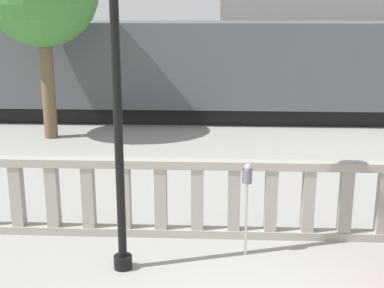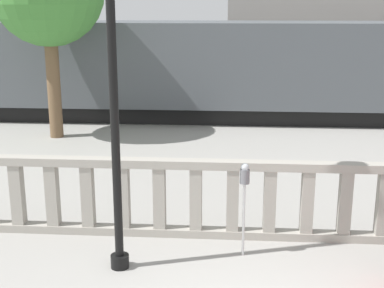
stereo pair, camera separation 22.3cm
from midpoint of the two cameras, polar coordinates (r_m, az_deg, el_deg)
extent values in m
cube|color=#9E998E|center=(9.27, 5.66, -9.45)|extent=(17.86, 0.24, 0.14)
cube|color=#9E998E|center=(8.84, 5.86, -2.24)|extent=(17.86, 0.24, 0.14)
cube|color=#9E998E|center=(9.69, -18.77, -5.23)|extent=(0.20, 0.20, 1.08)
cube|color=#9E998E|center=(9.48, -15.28, -5.39)|extent=(0.20, 0.20, 1.08)
cube|color=#9E998E|center=(9.31, -11.65, -5.54)|extent=(0.20, 0.20, 1.08)
cube|color=#9E998E|center=(9.18, -7.90, -5.67)|extent=(0.20, 0.20, 1.08)
cube|color=#9E998E|center=(9.09, -4.05, -5.78)|extent=(0.20, 0.20, 1.08)
cube|color=#9E998E|center=(9.04, -0.14, -5.86)|extent=(0.20, 0.20, 1.08)
cube|color=#9E998E|center=(9.03, 3.79, -5.91)|extent=(0.20, 0.20, 1.08)
cube|color=#9E998E|center=(9.06, 7.72, -5.94)|extent=(0.20, 0.20, 1.08)
cube|color=#9E998E|center=(9.13, 11.60, -5.94)|extent=(0.20, 0.20, 1.08)
cube|color=#9E998E|center=(9.25, 15.40, -5.92)|extent=(0.20, 0.20, 1.08)
cube|color=#9E998E|center=(9.40, 19.09, -5.87)|extent=(0.20, 0.20, 1.08)
cylinder|color=black|center=(8.29, -8.15, -12.34)|extent=(0.28, 0.28, 0.20)
cylinder|color=black|center=(7.41, -9.08, 10.94)|extent=(0.13, 0.13, 6.37)
cylinder|color=silver|center=(8.45, 5.03, -8.00)|extent=(0.04, 0.04, 1.20)
cylinder|color=slate|center=(8.20, 5.14, -3.41)|extent=(0.15, 0.15, 0.23)
sphere|color=#B2B7BC|center=(8.16, 5.16, -2.44)|extent=(0.13, 0.13, 0.13)
cube|color=black|center=(18.76, 7.47, 3.56)|extent=(23.95, 2.46, 0.55)
cube|color=#4C5156|center=(18.52, 7.64, 8.56)|extent=(24.44, 3.07, 2.74)
cylinder|color=brown|center=(16.23, -15.48, 5.93)|extent=(0.39, 0.39, 3.06)
camera|label=1|loc=(0.11, -90.65, -0.17)|focal=50.00mm
camera|label=2|loc=(0.11, 89.35, 0.17)|focal=50.00mm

